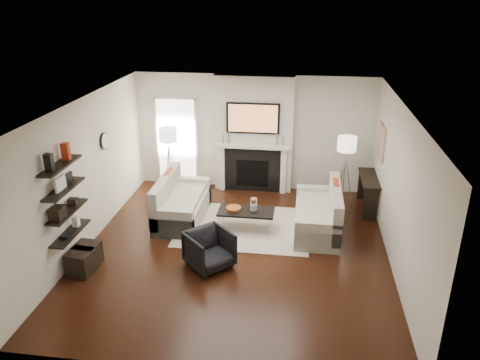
# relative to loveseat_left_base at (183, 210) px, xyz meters

# --- Properties ---
(room_envelope) EXTENTS (6.00, 6.00, 6.00)m
(room_envelope) POSITION_rel_loveseat_left_base_xyz_m (1.27, -1.10, 1.14)
(room_envelope) COLOR black
(room_envelope) RESTS_ON ground
(chimney_breast) EXTENTS (1.80, 0.25, 2.70)m
(chimney_breast) POSITION_rel_loveseat_left_base_xyz_m (1.27, 1.77, 1.14)
(chimney_breast) COLOR silver
(chimney_breast) RESTS_ON floor
(fireplace_surround) EXTENTS (1.30, 0.02, 1.04)m
(fireplace_surround) POSITION_rel_loveseat_left_base_xyz_m (1.27, 1.64, 0.31)
(fireplace_surround) COLOR black
(fireplace_surround) RESTS_ON floor
(firebox) EXTENTS (0.75, 0.02, 0.65)m
(firebox) POSITION_rel_loveseat_left_base_xyz_m (1.27, 1.63, 0.24)
(firebox) COLOR black
(firebox) RESTS_ON floor
(mantel_pilaster_l) EXTENTS (0.12, 0.08, 1.10)m
(mantel_pilaster_l) POSITION_rel_loveseat_left_base_xyz_m (0.55, 1.61, 0.34)
(mantel_pilaster_l) COLOR white
(mantel_pilaster_l) RESTS_ON floor
(mantel_pilaster_r) EXTENTS (0.12, 0.08, 1.10)m
(mantel_pilaster_r) POSITION_rel_loveseat_left_base_xyz_m (1.99, 1.61, 0.34)
(mantel_pilaster_r) COLOR white
(mantel_pilaster_r) RESTS_ON floor
(mantel_shelf) EXTENTS (1.70, 0.18, 0.07)m
(mantel_shelf) POSITION_rel_loveseat_left_base_xyz_m (1.27, 1.59, 0.91)
(mantel_shelf) COLOR white
(mantel_shelf) RESTS_ON chimney_breast
(tv_body) EXTENTS (1.20, 0.06, 0.70)m
(tv_body) POSITION_rel_loveseat_left_base_xyz_m (1.27, 1.61, 1.57)
(tv_body) COLOR black
(tv_body) RESTS_ON chimney_breast
(tv_screen) EXTENTS (1.10, 0.00, 0.62)m
(tv_screen) POSITION_rel_loveseat_left_base_xyz_m (1.27, 1.58, 1.57)
(tv_screen) COLOR #BF723F
(tv_screen) RESTS_ON tv_body
(candlestick_l_tall) EXTENTS (0.04, 0.04, 0.30)m
(candlestick_l_tall) POSITION_rel_loveseat_left_base_xyz_m (0.72, 1.60, 1.09)
(candlestick_l_tall) COLOR silver
(candlestick_l_tall) RESTS_ON mantel_shelf
(candlestick_l_short) EXTENTS (0.04, 0.04, 0.24)m
(candlestick_l_short) POSITION_rel_loveseat_left_base_xyz_m (0.59, 1.60, 1.06)
(candlestick_l_short) COLOR silver
(candlestick_l_short) RESTS_ON mantel_shelf
(candlestick_r_tall) EXTENTS (0.04, 0.04, 0.30)m
(candlestick_r_tall) POSITION_rel_loveseat_left_base_xyz_m (1.82, 1.60, 1.09)
(candlestick_r_tall) COLOR silver
(candlestick_r_tall) RESTS_ON mantel_shelf
(candlestick_r_short) EXTENTS (0.04, 0.04, 0.24)m
(candlestick_r_short) POSITION_rel_loveseat_left_base_xyz_m (1.95, 1.60, 1.06)
(candlestick_r_short) COLOR silver
(candlestick_r_short) RESTS_ON mantel_shelf
(hallway_panel) EXTENTS (0.90, 0.02, 2.10)m
(hallway_panel) POSITION_rel_loveseat_left_base_xyz_m (-0.58, 1.88, 0.84)
(hallway_panel) COLOR white
(hallway_panel) RESTS_ON floor
(door_trim_l) EXTENTS (0.06, 0.06, 2.16)m
(door_trim_l) POSITION_rel_loveseat_left_base_xyz_m (-1.06, 1.86, 0.84)
(door_trim_l) COLOR white
(door_trim_l) RESTS_ON floor
(door_trim_r) EXTENTS (0.06, 0.06, 2.16)m
(door_trim_r) POSITION_rel_loveseat_left_base_xyz_m (-0.10, 1.86, 0.84)
(door_trim_r) COLOR white
(door_trim_r) RESTS_ON floor
(door_trim_top) EXTENTS (1.02, 0.06, 0.06)m
(door_trim_top) POSITION_rel_loveseat_left_base_xyz_m (-0.58, 1.86, 1.92)
(door_trim_top) COLOR white
(door_trim_top) RESTS_ON wall_back
(rug) EXTENTS (2.60, 2.00, 0.01)m
(rug) POSITION_rel_loveseat_left_base_xyz_m (1.31, -0.19, -0.20)
(rug) COLOR beige
(rug) RESTS_ON floor
(loveseat_left_base) EXTENTS (0.85, 1.80, 0.42)m
(loveseat_left_base) POSITION_rel_loveseat_left_base_xyz_m (0.00, 0.00, 0.00)
(loveseat_left_base) COLOR beige
(loveseat_left_base) RESTS_ON floor
(loveseat_left_back) EXTENTS (0.18, 1.80, 0.80)m
(loveseat_left_back) POSITION_rel_loveseat_left_base_xyz_m (-0.33, 0.00, 0.32)
(loveseat_left_back) COLOR beige
(loveseat_left_back) RESTS_ON floor
(loveseat_left_arm_n) EXTENTS (0.85, 0.18, 0.60)m
(loveseat_left_arm_n) POSITION_rel_loveseat_left_base_xyz_m (0.00, -0.81, 0.09)
(loveseat_left_arm_n) COLOR beige
(loveseat_left_arm_n) RESTS_ON floor
(loveseat_left_arm_s) EXTENTS (0.85, 0.18, 0.60)m
(loveseat_left_arm_s) POSITION_rel_loveseat_left_base_xyz_m (0.00, 0.81, 0.09)
(loveseat_left_arm_s) COLOR beige
(loveseat_left_arm_s) RESTS_ON floor
(loveseat_left_cushion) EXTENTS (0.63, 1.44, 0.10)m
(loveseat_left_cushion) POSITION_rel_loveseat_left_base_xyz_m (0.05, 0.00, 0.26)
(loveseat_left_cushion) COLOR beige
(loveseat_left_cushion) RESTS_ON loveseat_left_base
(pillow_left_orange) EXTENTS (0.10, 0.42, 0.42)m
(pillow_left_orange) POSITION_rel_loveseat_left_base_xyz_m (-0.33, 0.30, 0.52)
(pillow_left_orange) COLOR #9F2D13
(pillow_left_orange) RESTS_ON loveseat_left_cushion
(pillow_left_charcoal) EXTENTS (0.10, 0.40, 0.40)m
(pillow_left_charcoal) POSITION_rel_loveseat_left_base_xyz_m (-0.33, -0.30, 0.51)
(pillow_left_charcoal) COLOR black
(pillow_left_charcoal) RESTS_ON loveseat_left_cushion
(loveseat_right_base) EXTENTS (0.85, 1.80, 0.42)m
(loveseat_right_base) POSITION_rel_loveseat_left_base_xyz_m (2.76, -0.13, 0.00)
(loveseat_right_base) COLOR beige
(loveseat_right_base) RESTS_ON floor
(loveseat_right_back) EXTENTS (0.18, 1.80, 0.80)m
(loveseat_right_back) POSITION_rel_loveseat_left_base_xyz_m (3.09, -0.13, 0.32)
(loveseat_right_back) COLOR beige
(loveseat_right_back) RESTS_ON floor
(loveseat_right_arm_n) EXTENTS (0.85, 0.18, 0.60)m
(loveseat_right_arm_n) POSITION_rel_loveseat_left_base_xyz_m (2.76, -0.94, 0.09)
(loveseat_right_arm_n) COLOR beige
(loveseat_right_arm_n) RESTS_ON floor
(loveseat_right_arm_s) EXTENTS (0.85, 0.18, 0.60)m
(loveseat_right_arm_s) POSITION_rel_loveseat_left_base_xyz_m (2.76, 0.68, 0.09)
(loveseat_right_arm_s) COLOR beige
(loveseat_right_arm_s) RESTS_ON floor
(loveseat_right_cushion) EXTENTS (0.63, 1.44, 0.10)m
(loveseat_right_cushion) POSITION_rel_loveseat_left_base_xyz_m (2.71, -0.13, 0.26)
(loveseat_right_cushion) COLOR beige
(loveseat_right_cushion) RESTS_ON loveseat_right_base
(pillow_right_orange) EXTENTS (0.10, 0.42, 0.42)m
(pillow_right_orange) POSITION_rel_loveseat_left_base_xyz_m (3.09, 0.17, 0.52)
(pillow_right_orange) COLOR #9F2D13
(pillow_right_orange) RESTS_ON loveseat_right_cushion
(pillow_right_charcoal) EXTENTS (0.10, 0.40, 0.40)m
(pillow_right_charcoal) POSITION_rel_loveseat_left_base_xyz_m (3.09, -0.43, 0.51)
(pillow_right_charcoal) COLOR black
(pillow_right_charcoal) RESTS_ON loveseat_right_cushion
(coffee_table) EXTENTS (1.10, 0.55, 0.04)m
(coffee_table) POSITION_rel_loveseat_left_base_xyz_m (1.37, -0.29, 0.19)
(coffee_table) COLOR black
(coffee_table) RESTS_ON floor
(coffee_leg_nw) EXTENTS (0.02, 0.02, 0.38)m
(coffee_leg_nw) POSITION_rel_loveseat_left_base_xyz_m (0.87, -0.51, -0.02)
(coffee_leg_nw) COLOR silver
(coffee_leg_nw) RESTS_ON floor
(coffee_leg_ne) EXTENTS (0.02, 0.02, 0.38)m
(coffee_leg_ne) POSITION_rel_loveseat_left_base_xyz_m (1.87, -0.51, -0.02)
(coffee_leg_ne) COLOR silver
(coffee_leg_ne) RESTS_ON floor
(coffee_leg_sw) EXTENTS (0.02, 0.02, 0.38)m
(coffee_leg_sw) POSITION_rel_loveseat_left_base_xyz_m (0.87, -0.07, -0.02)
(coffee_leg_sw) COLOR silver
(coffee_leg_sw) RESTS_ON floor
(coffee_leg_se) EXTENTS (0.02, 0.02, 0.38)m
(coffee_leg_se) POSITION_rel_loveseat_left_base_xyz_m (1.87, -0.07, -0.02)
(coffee_leg_se) COLOR silver
(coffee_leg_se) RESTS_ON floor
(hurricane_glass) EXTENTS (0.14, 0.14, 0.25)m
(hurricane_glass) POSITION_rel_loveseat_left_base_xyz_m (1.52, -0.29, 0.35)
(hurricane_glass) COLOR white
(hurricane_glass) RESTS_ON coffee_table
(hurricane_candle) EXTENTS (0.09, 0.09, 0.14)m
(hurricane_candle) POSITION_rel_loveseat_left_base_xyz_m (1.52, -0.29, 0.29)
(hurricane_candle) COLOR white
(hurricane_candle) RESTS_ON coffee_table
(copper_bowl) EXTENTS (0.31, 0.31, 0.05)m
(copper_bowl) POSITION_rel_loveseat_left_base_xyz_m (1.12, -0.29, 0.24)
(copper_bowl) COLOR #C15E20
(copper_bowl) RESTS_ON coffee_table
(armchair) EXTENTS (0.95, 0.95, 0.72)m
(armchair) POSITION_rel_loveseat_left_base_xyz_m (0.91, -1.69, 0.15)
(armchair) COLOR black
(armchair) RESTS_ON floor
(lamp_left_post) EXTENTS (0.02, 0.02, 1.20)m
(lamp_left_post) POSITION_rel_loveseat_left_base_xyz_m (-0.58, 1.18, 0.39)
(lamp_left_post) COLOR silver
(lamp_left_post) RESTS_ON floor
(lamp_left_shade) EXTENTS (0.40, 0.40, 0.30)m
(lamp_left_shade) POSITION_rel_loveseat_left_base_xyz_m (-0.58, 1.18, 1.24)
(lamp_left_shade) COLOR white
(lamp_left_shade) RESTS_ON lamp_left_post
(lamp_left_leg_a) EXTENTS (0.25, 0.02, 1.23)m
(lamp_left_leg_a) POSITION_rel_loveseat_left_base_xyz_m (-0.47, 1.18, 0.39)
(lamp_left_leg_a) COLOR silver
(lamp_left_leg_a) RESTS_ON floor
(lamp_left_leg_b) EXTENTS (0.14, 0.22, 1.23)m
(lamp_left_leg_b) POSITION_rel_loveseat_left_base_xyz_m (-0.63, 1.28, 0.39)
(lamp_left_leg_b) COLOR silver
(lamp_left_leg_b) RESTS_ON floor
(lamp_left_leg_c) EXTENTS (0.14, 0.22, 1.23)m
(lamp_left_leg_c) POSITION_rel_loveseat_left_base_xyz_m (-0.63, 1.09, 0.39)
(lamp_left_leg_c) COLOR silver
(lamp_left_leg_c) RESTS_ON floor
(lamp_right_post) EXTENTS (0.02, 0.02, 1.20)m
(lamp_right_post) POSITION_rel_loveseat_left_base_xyz_m (3.32, 1.05, 0.39)
(lamp_right_post) COLOR silver
(lamp_right_post) RESTS_ON floor
(lamp_right_shade) EXTENTS (0.40, 0.40, 0.30)m
(lamp_right_shade) POSITION_rel_loveseat_left_base_xyz_m (3.32, 1.05, 1.24)
(lamp_right_shade) COLOR white
(lamp_right_shade) RESTS_ON lamp_right_post
(lamp_right_leg_a) EXTENTS (0.25, 0.02, 1.23)m
(lamp_right_leg_a) POSITION_rel_loveseat_left_base_xyz_m (3.43, 1.05, 0.39)
(lamp_right_leg_a) COLOR silver
(lamp_right_leg_a) RESTS_ON floor
(lamp_right_leg_b) EXTENTS (0.14, 0.22, 1.23)m
(lamp_right_leg_b) POSITION_rel_loveseat_left_base_xyz_m (3.27, 1.15, 0.39)
(lamp_right_leg_b) COLOR silver
(lamp_right_leg_b) RESTS_ON floor
(lamp_right_leg_c) EXTENTS (0.14, 0.22, 1.23)m
(lamp_right_leg_c) POSITION_rel_loveseat_left_base_xyz_m (3.27, 0.96, 0.39)
(lamp_right_leg_c) COLOR silver
(lamp_right_leg_c) RESTS_ON floor
(console_top) EXTENTS (0.35, 1.20, 0.04)m
(console_top) POSITION_rel_loveseat_left_base_xyz_m (3.84, 0.98, 0.52)
(console_top) COLOR black
(console_top) RESTS_ON floor
(console_leg_n) EXTENTS (0.30, 0.04, 0.71)m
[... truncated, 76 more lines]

